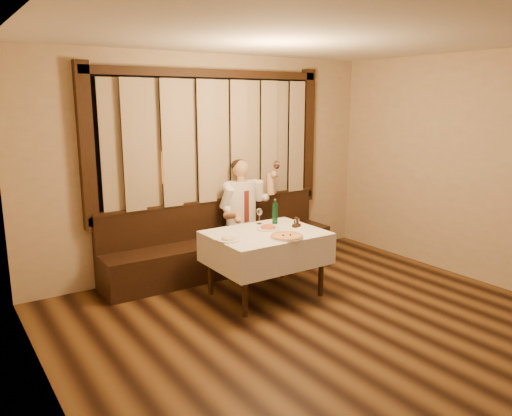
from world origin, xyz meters
TOP-DOWN VIEW (x-y plane):
  - room at (-0.00, 0.97)m, footprint 5.01×6.01m
  - banquette at (0.00, 2.72)m, footprint 3.20×0.61m
  - dining_table at (0.00, 1.70)m, footprint 1.27×0.97m
  - pizza at (0.05, 1.38)m, footprint 0.37×0.37m
  - pasta_red at (0.10, 1.79)m, footprint 0.28×0.28m
  - pasta_cream at (-0.53, 1.64)m, footprint 0.25×0.25m
  - green_bottle at (0.32, 1.96)m, footprint 0.07×0.07m
  - table_wine_glass at (0.16, 2.06)m, footprint 0.07×0.07m
  - cruet_caddy at (0.43, 1.69)m, footprint 0.12×0.08m
  - seated_man at (0.31, 2.63)m, footprint 0.82×0.61m

SIDE VIEW (x-z plane):
  - banquette at x=0.00m, z-range -0.16..0.78m
  - dining_table at x=0.00m, z-range 0.27..1.03m
  - pizza at x=0.05m, z-range 0.75..0.79m
  - pasta_cream at x=-0.53m, z-range 0.75..0.83m
  - pasta_red at x=0.10m, z-range 0.75..0.84m
  - cruet_caddy at x=0.43m, z-range 0.74..0.86m
  - seated_man at x=0.31m, z-range 0.11..1.58m
  - green_bottle at x=0.32m, z-range 0.73..1.04m
  - table_wine_glass at x=0.16m, z-range 0.80..0.99m
  - room at x=0.00m, z-range 0.09..2.91m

